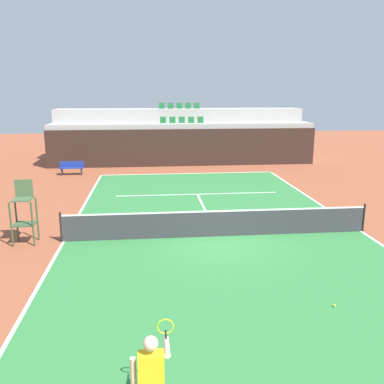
{
  "coord_description": "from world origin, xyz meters",
  "views": [
    {
      "loc": [
        -2.38,
        -14.09,
        5.1
      ],
      "look_at": [
        -0.73,
        2.0,
        1.2
      ],
      "focal_mm": 38.91,
      "sensor_mm": 36.0,
      "label": 1
    }
  ],
  "objects_px": {
    "tennis_net": "(218,223)",
    "umpire_chair": "(24,210)",
    "player_bench": "(72,167)",
    "tennis_ball_1": "(334,306)",
    "player": "(152,380)"
  },
  "relations": [
    {
      "from": "umpire_chair",
      "to": "tennis_net",
      "type": "bearing_deg",
      "value": -0.48
    },
    {
      "from": "umpire_chair",
      "to": "tennis_ball_1",
      "type": "bearing_deg",
      "value": -31.65
    },
    {
      "from": "player_bench",
      "to": "umpire_chair",
      "type": "bearing_deg",
      "value": -87.21
    },
    {
      "from": "player",
      "to": "player_bench",
      "type": "height_order",
      "value": "player"
    },
    {
      "from": "player_bench",
      "to": "tennis_ball_1",
      "type": "relative_size",
      "value": 22.73
    },
    {
      "from": "tennis_net",
      "to": "player_bench",
      "type": "xyz_separation_m",
      "value": [
        -7.3,
        12.35,
        -0.0
      ]
    },
    {
      "from": "player",
      "to": "umpire_chair",
      "type": "xyz_separation_m",
      "value": [
        -4.27,
        8.83,
        0.2
      ]
    },
    {
      "from": "tennis_net",
      "to": "player_bench",
      "type": "height_order",
      "value": "tennis_net"
    },
    {
      "from": "player_bench",
      "to": "tennis_net",
      "type": "bearing_deg",
      "value": -59.41
    },
    {
      "from": "tennis_net",
      "to": "umpire_chair",
      "type": "height_order",
      "value": "umpire_chair"
    },
    {
      "from": "player_bench",
      "to": "tennis_ball_1",
      "type": "distance_m",
      "value": 19.97
    },
    {
      "from": "player",
      "to": "tennis_ball_1",
      "type": "height_order",
      "value": "player"
    },
    {
      "from": "player",
      "to": "player_bench",
      "type": "distance_m",
      "value": 21.68
    },
    {
      "from": "player",
      "to": "tennis_ball_1",
      "type": "bearing_deg",
      "value": 38.52
    },
    {
      "from": "player",
      "to": "tennis_ball_1",
      "type": "xyz_separation_m",
      "value": [
        4.44,
        3.46,
        -0.94
      ]
    }
  ]
}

